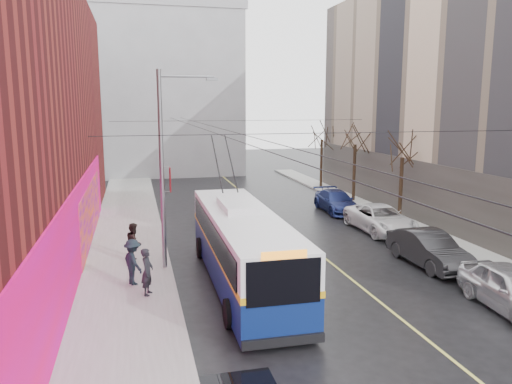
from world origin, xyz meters
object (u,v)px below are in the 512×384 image
Objects in this scene: parked_car_b at (429,249)px; tree_far at (322,131)px; parked_car_c at (381,219)px; pedestrian_a at (147,272)px; trolleybus at (243,246)px; following_car at (215,218)px; pedestrian_b at (134,242)px; pedestrian_c at (133,262)px; streetlight_pole at (165,165)px; tree_near at (403,145)px; tree_mid at (355,134)px; parked_car_d at (336,201)px.

tree_far is at bearing 80.47° from parked_car_b.
pedestrian_a is at bearing -152.82° from parked_car_c.
trolleybus is 9.47m from following_car.
parked_car_c reaches higher than following_car.
pedestrian_b is 3.21m from pedestrian_c.
streetlight_pole is 8.65m from following_car.
tree_far is 3.56× the size of pedestrian_b.
tree_near reaches higher than parked_car_b.
tree_far reaches higher than pedestrian_a.
pedestrian_a is (-16.15, -16.26, -4.17)m from tree_mid.
tree_mid is at bearing 40.65° from streetlight_pole.
pedestrian_b is at bearing 23.13° from pedestrian_a.
tree_near is 12.62m from following_car.
pedestrian_a reaches higher than parked_car_d.
streetlight_pole reaches higher than trolleybus.
tree_mid is at bearing -74.03° from pedestrian_c.
streetlight_pole is 16.45m from parked_car_d.
tree_mid reaches higher than pedestrian_b.
pedestrian_a is at bearing -168.62° from pedestrian_b.
tree_far is at bearing -36.35° from pedestrian_b.
parked_car_d is (12.43, 9.96, -4.10)m from streetlight_pole.
parked_car_d is (-2.71, 3.96, -4.23)m from tree_near.
tree_near is 6.40m from parked_car_d.
parked_car_d is 18.37m from pedestrian_c.
tree_mid reaches higher than pedestrian_a.
streetlight_pole reaches higher than tree_mid.
streetlight_pole reaches higher than parked_car_b.
following_car is (0.34, 9.42, -0.92)m from trolleybus.
tree_far is at bearing -63.13° from pedestrian_c.
pedestrian_b is at bearing -164.09° from tree_near.
tree_mid reaches higher than tree_far.
parked_car_d is at bearing 38.70° from streetlight_pole.
pedestrian_a is (-13.80, -7.33, 0.29)m from parked_car_c.
parked_car_d is at bearing 124.36° from tree_near.
parked_car_b is 2.69× the size of pedestrian_b.
tree_mid is at bearing -27.82° from pedestrian_a.
parked_car_b is 13.50m from pedestrian_c.
parked_car_c is at bearing -84.86° from parked_car_d.
parked_car_c is 1.11× the size of parked_car_d.
pedestrian_b is at bearing -26.83° from pedestrian_c.
parked_car_b is 0.97× the size of parked_car_d.
pedestrian_c is at bearing -154.54° from tree_near.
trolleybus is 2.21× the size of parked_car_c.
streetlight_pole reaches higher than tree_near.
following_car is (3.29, 6.86, -4.12)m from streetlight_pole.
trolleybus is 5.89m from pedestrian_b.
pedestrian_c is at bearing -158.02° from parked_car_c.
tree_near is 1.25× the size of parked_car_d.
following_car is at bearing 88.48° from trolleybus.
tree_near is at bearing -43.18° from pedestrian_a.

